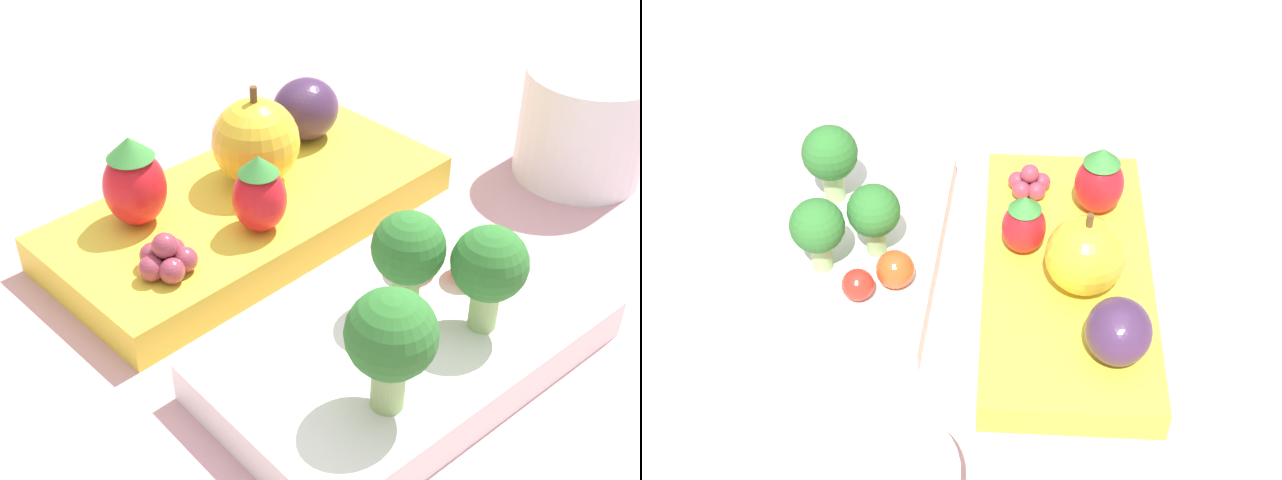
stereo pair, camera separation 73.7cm
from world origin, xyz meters
TOP-DOWN VIEW (x-y plane):
  - ground_plane at (0.00, 0.00)m, footprint 4.00×4.00m
  - bento_box_savoury at (0.01, 0.07)m, footprint 0.19×0.11m
  - bento_box_fruit at (-0.01, -0.07)m, footprint 0.23×0.12m
  - broccoli_floret_0 at (0.05, 0.09)m, footprint 0.04×0.04m
  - broccoli_floret_1 at (-0.02, 0.09)m, footprint 0.03×0.03m
  - broccoli_floret_2 at (0.00, 0.06)m, footprint 0.03×0.03m
  - cherry_tomato_0 at (-0.04, 0.06)m, footprint 0.02×0.02m
  - cherry_tomato_1 at (-0.03, 0.04)m, footprint 0.02×0.02m
  - apple at (-0.02, -0.08)m, footprint 0.05×0.05m
  - strawberry_0 at (0.05, -0.09)m, footprint 0.03×0.03m
  - strawberry_1 at (0.01, -0.04)m, footprint 0.03×0.03m
  - plum at (-0.07, -0.10)m, footprint 0.04×0.04m
  - grape_cluster at (0.07, -0.04)m, footprint 0.03×0.03m
  - drinking_cup at (-0.19, 0.02)m, footprint 0.08×0.08m

SIDE VIEW (x-z plane):
  - ground_plane at x=0.00m, z-range 0.00..0.00m
  - bento_box_savoury at x=0.01m, z-range 0.00..0.02m
  - bento_box_fruit at x=-0.01m, z-range 0.00..0.02m
  - grape_cluster at x=0.07m, z-range 0.02..0.04m
  - cherry_tomato_0 at x=-0.04m, z-range 0.02..0.04m
  - cherry_tomato_1 at x=-0.03m, z-range 0.02..0.05m
  - drinking_cup at x=-0.19m, z-range 0.00..0.07m
  - plum at x=-0.07m, z-range 0.02..0.06m
  - strawberry_1 at x=0.01m, z-range 0.02..0.07m
  - strawberry_0 at x=0.05m, z-range 0.02..0.07m
  - apple at x=-0.02m, z-range 0.02..0.08m
  - broccoli_floret_2 at x=0.00m, z-range 0.03..0.08m
  - broccoli_floret_1 at x=-0.02m, z-range 0.03..0.08m
  - broccoli_floret_0 at x=0.05m, z-range 0.03..0.09m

